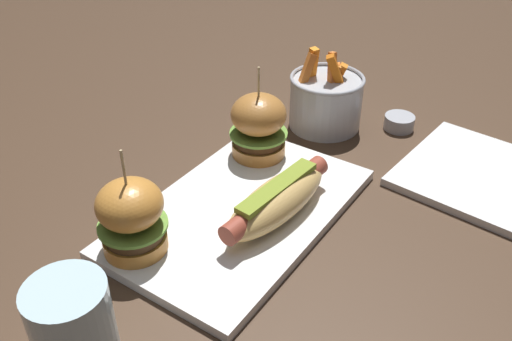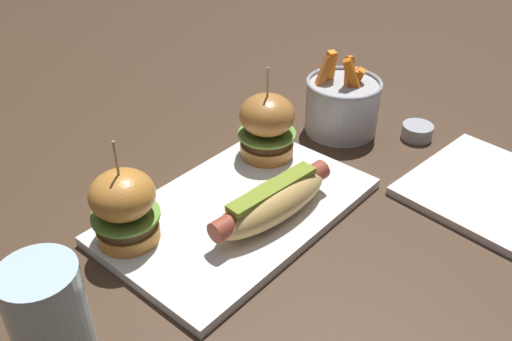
{
  "view_description": "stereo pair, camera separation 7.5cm",
  "coord_description": "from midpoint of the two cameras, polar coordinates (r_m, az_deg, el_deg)",
  "views": [
    {
      "loc": [
        -0.48,
        -0.35,
        0.47
      ],
      "look_at": [
        0.04,
        0.0,
        0.05
      ],
      "focal_mm": 38.8,
      "sensor_mm": 36.0,
      "label": 1
    },
    {
      "loc": [
        -0.43,
        -0.4,
        0.47
      ],
      "look_at": [
        0.04,
        0.0,
        0.05
      ],
      "focal_mm": 38.8,
      "sensor_mm": 36.0,
      "label": 2
    }
  ],
  "objects": [
    {
      "name": "side_plate",
      "position": [
        0.87,
        25.73,
        -2.13
      ],
      "size": [
        0.24,
        0.24,
        0.01
      ],
      "primitive_type": "cube",
      "rotation": [
        0.0,
        0.0,
        -0.09
      ],
      "color": "white",
      "rests_on": "ground"
    },
    {
      "name": "slider_right",
      "position": [
        0.83,
        3.73,
        4.57
      ],
      "size": [
        0.09,
        0.09,
        0.14
      ],
      "color": "#B47435",
      "rests_on": "platter_main"
    },
    {
      "name": "platter_main",
      "position": [
        0.75,
        1.03,
        -4.24
      ],
      "size": [
        0.36,
        0.23,
        0.01
      ],
      "primitive_type": "cube",
      "color": "white",
      "rests_on": "ground"
    },
    {
      "name": "water_glass",
      "position": [
        0.58,
        -17.13,
        -14.11
      ],
      "size": [
        0.08,
        0.08,
        0.11
      ],
      "primitive_type": "cylinder",
      "color": "silver",
      "rests_on": "ground"
    },
    {
      "name": "sauce_ramekin",
      "position": [
        0.97,
        18.44,
        3.81
      ],
      "size": [
        0.05,
        0.05,
        0.02
      ],
      "color": "#A8AAB2",
      "rests_on": "ground"
    },
    {
      "name": "fries_bucket",
      "position": [
        0.94,
        11.14,
        6.62
      ],
      "size": [
        0.12,
        0.12,
        0.14
      ],
      "color": "#B7BABF",
      "rests_on": "ground"
    },
    {
      "name": "slider_left",
      "position": [
        0.68,
        -10.39,
        -3.81
      ],
      "size": [
        0.08,
        0.08,
        0.14
      ],
      "color": "#C98235",
      "rests_on": "platter_main"
    },
    {
      "name": "ground_plane",
      "position": [
        0.76,
        1.02,
        -4.66
      ],
      "size": [
        3.0,
        3.0,
        0.0
      ],
      "primitive_type": "plane",
      "color": "#422D1E"
    },
    {
      "name": "hot_dog",
      "position": [
        0.71,
        4.71,
        -3.25
      ],
      "size": [
        0.2,
        0.08,
        0.05
      ],
      "color": "#E0B365",
      "rests_on": "platter_main"
    }
  ]
}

